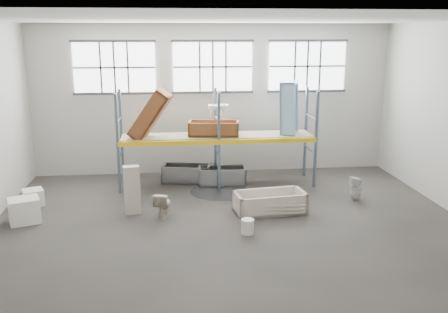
{
  "coord_description": "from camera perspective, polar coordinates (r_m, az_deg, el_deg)",
  "views": [
    {
      "loc": [
        -1.42,
        -11.54,
        4.7
      ],
      "look_at": [
        0.0,
        1.5,
        1.4
      ],
      "focal_mm": 39.61,
      "sensor_mm": 36.0,
      "label": 1
    }
  ],
  "objects": [
    {
      "name": "rack_upright_ra",
      "position": [
        15.44,
        10.57,
        1.91
      ],
      "size": [
        0.08,
        0.08,
        3.0
      ],
      "primitive_type": "cube",
      "color": "slate",
      "rests_on": "floor"
    },
    {
      "name": "rack_upright_mb",
      "position": [
        16.03,
        -1.0,
        2.6
      ],
      "size": [
        0.08,
        0.08,
        3.0
      ],
      "primitive_type": "cube",
      "color": "slate",
      "rests_on": "floor"
    },
    {
      "name": "rust_tub_tilted",
      "position": [
        15.08,
        -8.48,
        4.78
      ],
      "size": [
        1.45,
        1.03,
        1.61
      ],
      "primitive_type": null,
      "rotation": [
        0.0,
        -0.96,
        -0.21
      ],
      "color": "brown",
      "rests_on": "shelf_deck"
    },
    {
      "name": "bathtub_beige",
      "position": [
        13.37,
        5.32,
        -5.27
      ],
      "size": [
        1.98,
        1.12,
        0.55
      ],
      "primitive_type": null,
      "rotation": [
        0.0,
        0.0,
        0.13
      ],
      "color": "beige",
      "rests_on": "floor"
    },
    {
      "name": "window_right",
      "position": [
        17.15,
        9.58,
        10.25
      ],
      "size": [
        2.6,
        0.04,
        1.6
      ],
      "primitive_type": "cube",
      "color": "white",
      "rests_on": "wall_back"
    },
    {
      "name": "carton_near",
      "position": [
        13.59,
        -22.06,
        -5.78
      ],
      "size": [
        0.91,
        0.85,
        0.63
      ],
      "primitive_type": "cube",
      "rotation": [
        0.0,
        0.0,
        0.36
      ],
      "color": "white",
      "rests_on": "floor"
    },
    {
      "name": "cistern_spare",
      "position": [
        13.08,
        5.61,
        -5.7
      ],
      "size": [
        0.39,
        0.2,
        0.37
      ],
      "primitive_type": "cube",
      "rotation": [
        0.0,
        0.0,
        -0.03
      ],
      "color": "beige",
      "rests_on": "bathtub_beige"
    },
    {
      "name": "toilet_white",
      "position": [
        14.69,
        14.98,
        -3.59
      ],
      "size": [
        0.33,
        0.32,
        0.7
      ],
      "primitive_type": "imported",
      "rotation": [
        0.0,
        0.0,
        -1.55
      ],
      "color": "silver",
      "rests_on": "floor"
    },
    {
      "name": "steel_tub_left",
      "position": [
        16.01,
        -4.36,
        -1.96
      ],
      "size": [
        1.62,
        0.98,
        0.56
      ],
      "primitive_type": null,
      "rotation": [
        0.0,
        0.0,
        -0.19
      ],
      "color": "#929499",
      "rests_on": "floor"
    },
    {
      "name": "wall_back",
      "position": [
        16.8,
        -1.32,
        6.59
      ],
      "size": [
        12.0,
        0.1,
        5.0
      ],
      "primitive_type": "cube",
      "color": "#B7B4AA",
      "rests_on": "ground"
    },
    {
      "name": "shelf_deck",
      "position": [
        15.43,
        -0.8,
        2.45
      ],
      "size": [
        5.9,
        1.1,
        0.03
      ],
      "primitive_type": "cube",
      "color": "gray",
      "rests_on": "floor"
    },
    {
      "name": "sink_on_shelf",
      "position": [
        14.98,
        -0.66,
        4.1
      ],
      "size": [
        0.7,
        0.59,
        0.55
      ],
      "primitive_type": "imported",
      "rotation": [
        0.0,
        0.0,
        0.2
      ],
      "color": "white",
      "rests_on": "rust_tub_flat"
    },
    {
      "name": "rack_beam_front",
      "position": [
        14.86,
        -0.58,
        1.68
      ],
      "size": [
        6.0,
        0.1,
        0.14
      ],
      "primitive_type": "cube",
      "color": "yellow",
      "rests_on": "floor"
    },
    {
      "name": "rack_upright_ma",
      "position": [
        14.86,
        -0.58,
        1.68
      ],
      "size": [
        0.08,
        0.08,
        3.0
      ],
      "primitive_type": "cube",
      "color": "slate",
      "rests_on": "floor"
    },
    {
      "name": "rack_beam_back",
      "position": [
        16.03,
        -1.0,
        2.6
      ],
      "size": [
        6.0,
        0.1,
        0.14
      ],
      "primitive_type": "cube",
      "color": "yellow",
      "rests_on": "floor"
    },
    {
      "name": "blue_tub_upright",
      "position": [
        15.65,
        7.53,
        5.53
      ],
      "size": [
        0.78,
        0.92,
        1.68
      ],
      "primitive_type": null,
      "rotation": [
        0.0,
        1.54,
        -0.39
      ],
      "color": "#82AEC5",
      "rests_on": "shelf_deck"
    },
    {
      "name": "bucket",
      "position": [
        11.97,
        2.75,
        -8.08
      ],
      "size": [
        0.41,
        0.41,
        0.36
      ],
      "primitive_type": "cylinder",
      "rotation": [
        0.0,
        0.0,
        0.41
      ],
      "color": "silver",
      "rests_on": "floor"
    },
    {
      "name": "floor",
      "position": [
        12.56,
        0.75,
        -8.1
      ],
      "size": [
        12.0,
        10.0,
        0.1
      ],
      "primitive_type": "cube",
      "color": "#4A4540",
      "rests_on": "ground"
    },
    {
      "name": "wet_patch",
      "position": [
        15.07,
        -0.49,
        -4.05
      ],
      "size": [
        1.8,
        1.8,
        0.0
      ],
      "primitive_type": "cylinder",
      "color": "black",
      "rests_on": "floor"
    },
    {
      "name": "rack_upright_lb",
      "position": [
        16.05,
        -11.74,
        2.32
      ],
      "size": [
        0.08,
        0.08,
        3.0
      ],
      "primitive_type": "cube",
      "color": "slate",
      "rests_on": "floor"
    },
    {
      "name": "rack_upright_la",
      "position": [
        14.88,
        -12.16,
        1.38
      ],
      "size": [
        0.08,
        0.08,
        3.0
      ],
      "primitive_type": "cube",
      "color": "slate",
      "rests_on": "floor"
    },
    {
      "name": "ceiling",
      "position": [
        11.64,
        0.83,
        15.84
      ],
      "size": [
        12.0,
        10.0,
        0.1
      ],
      "primitive_type": "cube",
      "color": "silver",
      "rests_on": "ground"
    },
    {
      "name": "carton_far",
      "position": [
        14.88,
        -21.15,
        -4.39
      ],
      "size": [
        0.69,
        0.69,
        0.44
      ],
      "primitive_type": "cube",
      "rotation": [
        0.0,
        0.0,
        0.39
      ],
      "color": "white",
      "rests_on": "floor"
    },
    {
      "name": "wall_front",
      "position": [
        7.0,
        5.81,
        -4.28
      ],
      "size": [
        12.0,
        0.1,
        5.0
      ],
      "primitive_type": "cube",
      "color": "#B3B1A6",
      "rests_on": "ground"
    },
    {
      "name": "sink_in_tub",
      "position": [
        13.03,
        2.68,
        -6.28
      ],
      "size": [
        0.58,
        0.58,
        0.16
      ],
      "primitive_type": "imported",
      "rotation": [
        0.0,
        0.0,
        -0.32
      ],
      "color": "beige",
      "rests_on": "bathtub_beige"
    },
    {
      "name": "rack_upright_rb",
      "position": [
        16.57,
        9.4,
        2.79
      ],
      "size": [
        0.08,
        0.08,
        3.0
      ],
      "primitive_type": "cube",
      "color": "slate",
      "rests_on": "floor"
    },
    {
      "name": "rust_tub_flat",
      "position": [
        15.32,
        -1.2,
        3.28
      ],
      "size": [
        1.62,
        0.9,
        0.43
      ],
      "primitive_type": null,
      "rotation": [
        0.0,
        0.0,
        -0.12
      ],
      "color": "#936128",
      "rests_on": "shelf_deck"
    },
    {
      "name": "toilet_beige",
      "position": [
        13.06,
        -7.09,
        -5.52
      ],
      "size": [
        0.53,
        0.73,
        0.67
      ],
      "primitive_type": "imported",
      "rotation": [
        0.0,
        0.0,
        2.89
      ],
      "color": "beige",
      "rests_on": "floor"
    },
    {
      "name": "steel_tub_right",
      "position": [
        15.74,
        -0.21,
        -2.22
      ],
      "size": [
        1.52,
        0.76,
        0.54
      ],
      "primitive_type": null,
      "rotation": [
        0.0,
        0.0,
        -0.05
      ],
      "color": "#9C9EA2",
      "rests_on": "floor"
    },
    {
      "name": "window_left",
      "position": [
        16.62,
        -12.54,
        9.99
      ],
      "size": [
        2.6,
        0.04,
        1.6
      ],
      "primitive_type": "cube",
      "color": "white",
      "rests_on": "wall_back"
    },
    {
      "name": "window_mid",
      "position": [
        16.58,
        -1.3,
        10.31
      ],
      "size": [
        2.6,
        0.04,
        1.6
      ],
      "primitive_type": "cube",
      "color": "white",
      "rests_on": "wall_back"
    },
    {
      "name": "cistern_tall",
      "position": [
        13.34,
        -10.58,
        -3.81
      ],
      "size": [
        0.46,
        0.33,
        1.3
      ],
      "primitive_type": "cube",
      "rotation": [
        0.0,
        0.0,
        0.15
      ],
      "color": "beige",
      "rests_on": "floor"
    }
  ]
}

